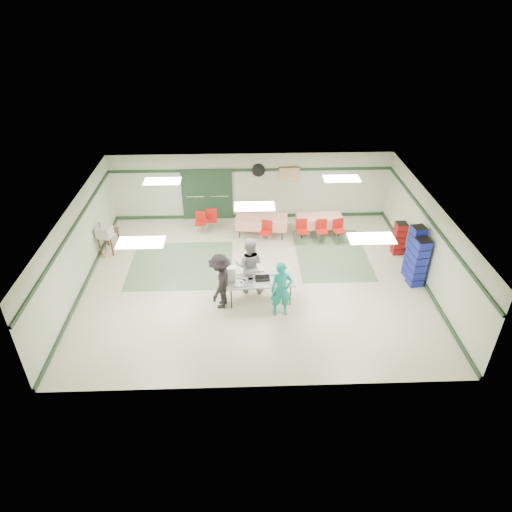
{
  "coord_description": "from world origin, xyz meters",
  "views": [
    {
      "loc": [
        -0.39,
        -12.21,
        8.66
      ],
      "look_at": [
        0.03,
        -0.3,
        1.12
      ],
      "focal_mm": 32.0,
      "sensor_mm": 36.0,
      "label": 1
    }
  ],
  "objects_px": {
    "chair_d": "(266,230)",
    "chair_loose_b": "(201,220)",
    "chair_c": "(339,228)",
    "crate_stack_blue_b": "(419,263)",
    "volunteer_dark": "(220,281)",
    "chair_a": "(322,228)",
    "dining_table_b": "(261,222)",
    "dining_table_a": "(319,221)",
    "volunteer_teal": "(281,290)",
    "broom": "(103,238)",
    "crate_stack_red": "(399,238)",
    "crate_stack_blue_a": "(414,252)",
    "printer_table": "(108,235)",
    "volunteer_grey": "(249,265)",
    "chair_loose_a": "(212,217)",
    "serving_table": "(260,281)",
    "chair_b": "(302,228)",
    "office_printer": "(104,232)"
  },
  "relations": [
    {
      "from": "printer_table",
      "to": "chair_c",
      "type": "bearing_deg",
      "value": 9.91
    },
    {
      "from": "chair_b",
      "to": "broom",
      "type": "distance_m",
      "value": 7.1
    },
    {
      "from": "chair_c",
      "to": "crate_stack_red",
      "type": "distance_m",
      "value": 2.17
    },
    {
      "from": "chair_d",
      "to": "chair_b",
      "type": "bearing_deg",
      "value": 18.69
    },
    {
      "from": "volunteer_dark",
      "to": "broom",
      "type": "relative_size",
      "value": 1.29
    },
    {
      "from": "dining_table_a",
      "to": "chair_loose_b",
      "type": "relative_size",
      "value": 2.04
    },
    {
      "from": "volunteer_dark",
      "to": "crate_stack_blue_a",
      "type": "height_order",
      "value": "crate_stack_blue_a"
    },
    {
      "from": "serving_table",
      "to": "crate_stack_blue_b",
      "type": "height_order",
      "value": "crate_stack_blue_b"
    },
    {
      "from": "chair_d",
      "to": "chair_loose_b",
      "type": "bearing_deg",
      "value": 179.36
    },
    {
      "from": "chair_a",
      "to": "chair_loose_b",
      "type": "bearing_deg",
      "value": 165.37
    },
    {
      "from": "volunteer_dark",
      "to": "crate_stack_blue_b",
      "type": "bearing_deg",
      "value": 111.71
    },
    {
      "from": "volunteer_dark",
      "to": "chair_c",
      "type": "relative_size",
      "value": 1.99
    },
    {
      "from": "crate_stack_blue_a",
      "to": "crate_stack_blue_b",
      "type": "height_order",
      "value": "crate_stack_blue_a"
    },
    {
      "from": "chair_a",
      "to": "crate_stack_blue_a",
      "type": "relative_size",
      "value": 0.48
    },
    {
      "from": "crate_stack_blue_b",
      "to": "office_printer",
      "type": "xyz_separation_m",
      "value": [
        -10.3,
        2.14,
        0.11
      ]
    },
    {
      "from": "serving_table",
      "to": "chair_a",
      "type": "height_order",
      "value": "chair_a"
    },
    {
      "from": "dining_table_a",
      "to": "chair_d",
      "type": "relative_size",
      "value": 1.98
    },
    {
      "from": "volunteer_teal",
      "to": "chair_a",
      "type": "xyz_separation_m",
      "value": [
        1.85,
        4.17,
        -0.33
      ]
    },
    {
      "from": "chair_loose_a",
      "to": "office_printer",
      "type": "distance_m",
      "value": 4.03
    },
    {
      "from": "crate_stack_blue_a",
      "to": "crate_stack_red",
      "type": "bearing_deg",
      "value": 90.0
    },
    {
      "from": "chair_d",
      "to": "chair_loose_a",
      "type": "bearing_deg",
      "value": 171.24
    },
    {
      "from": "chair_loose_b",
      "to": "printer_table",
      "type": "bearing_deg",
      "value": -158.32
    },
    {
      "from": "volunteer_teal",
      "to": "chair_a",
      "type": "height_order",
      "value": "volunteer_teal"
    },
    {
      "from": "chair_d",
      "to": "volunteer_grey",
      "type": "bearing_deg",
      "value": -84.64
    },
    {
      "from": "volunteer_grey",
      "to": "chair_loose_b",
      "type": "bearing_deg",
      "value": -56.0
    },
    {
      "from": "chair_b",
      "to": "crate_stack_blue_b",
      "type": "xyz_separation_m",
      "value": [
        3.32,
        -2.85,
        0.28
      ]
    },
    {
      "from": "chair_a",
      "to": "chair_d",
      "type": "xyz_separation_m",
      "value": [
        -2.05,
        -0.0,
        -0.01
      ]
    },
    {
      "from": "chair_a",
      "to": "chair_c",
      "type": "height_order",
      "value": "chair_c"
    },
    {
      "from": "volunteer_dark",
      "to": "crate_stack_blue_a",
      "type": "bearing_deg",
      "value": 115.95
    },
    {
      "from": "dining_table_a",
      "to": "crate_stack_red",
      "type": "bearing_deg",
      "value": -32.74
    },
    {
      "from": "dining_table_b",
      "to": "chair_a",
      "type": "distance_m",
      "value": 2.27
    },
    {
      "from": "chair_c",
      "to": "crate_stack_red",
      "type": "xyz_separation_m",
      "value": [
        1.96,
        -0.93,
        0.06
      ]
    },
    {
      "from": "dining_table_b",
      "to": "dining_table_a",
      "type": "bearing_deg",
      "value": 6.09
    },
    {
      "from": "crate_stack_blue_b",
      "to": "printer_table",
      "type": "distance_m",
      "value": 10.59
    },
    {
      "from": "volunteer_grey",
      "to": "chair_b",
      "type": "height_order",
      "value": "volunteer_grey"
    },
    {
      "from": "chair_c",
      "to": "chair_loose_a",
      "type": "height_order",
      "value": "chair_c"
    },
    {
      "from": "serving_table",
      "to": "chair_b",
      "type": "distance_m",
      "value": 3.9
    },
    {
      "from": "dining_table_a",
      "to": "chair_c",
      "type": "distance_m",
      "value": 0.85
    },
    {
      "from": "dining_table_b",
      "to": "broom",
      "type": "xyz_separation_m",
      "value": [
        -5.59,
        -1.3,
        0.15
      ]
    },
    {
      "from": "chair_loose_b",
      "to": "crate_stack_blue_b",
      "type": "xyz_separation_m",
      "value": [
        7.11,
        -3.69,
        0.31
      ]
    },
    {
      "from": "dining_table_a",
      "to": "chair_d",
      "type": "height_order",
      "value": "chair_d"
    },
    {
      "from": "chair_c",
      "to": "chair_loose_a",
      "type": "bearing_deg",
      "value": 153.17
    },
    {
      "from": "chair_c",
      "to": "crate_stack_blue_b",
      "type": "relative_size",
      "value": 0.54
    },
    {
      "from": "volunteer_teal",
      "to": "chair_b",
      "type": "relative_size",
      "value": 1.93
    },
    {
      "from": "chair_a",
      "to": "crate_stack_blue_a",
      "type": "xyz_separation_m",
      "value": [
        2.59,
        -2.37,
        0.39
      ]
    },
    {
      "from": "volunteer_teal",
      "to": "chair_d",
      "type": "bearing_deg",
      "value": 89.3
    },
    {
      "from": "serving_table",
      "to": "chair_c",
      "type": "relative_size",
      "value": 2.34
    },
    {
      "from": "volunteer_dark",
      "to": "office_printer",
      "type": "distance_m",
      "value": 5.1
    },
    {
      "from": "dining_table_b",
      "to": "broom",
      "type": "relative_size",
      "value": 1.45
    },
    {
      "from": "dining_table_a",
      "to": "printer_table",
      "type": "xyz_separation_m",
      "value": [
        -7.71,
        -0.95,
        0.06
      ]
    }
  ]
}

